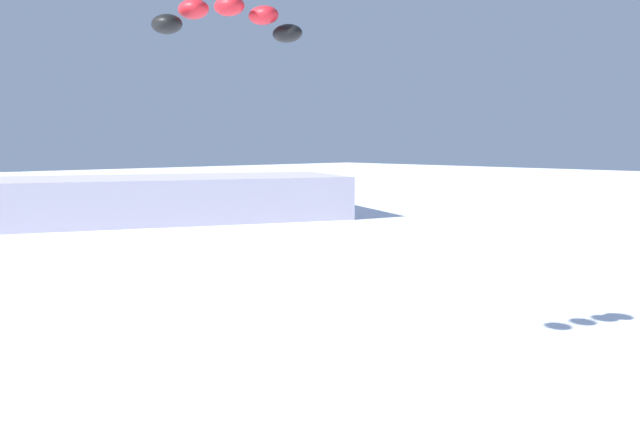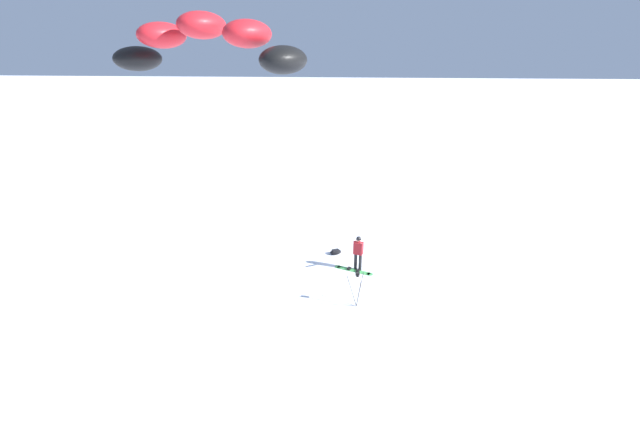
# 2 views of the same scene
# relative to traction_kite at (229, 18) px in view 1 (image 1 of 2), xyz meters

# --- Properties ---
(traction_kite) EXTENTS (2.07, 3.86, 0.98)m
(traction_kite) POSITION_rel_traction_kite_xyz_m (0.00, 0.00, 0.00)
(traction_kite) COLOR black
(distant_ridge) EXTENTS (24.12, 36.37, 3.56)m
(distant_ridge) POSITION_rel_traction_kite_xyz_m (-36.96, 16.49, -7.59)
(distant_ridge) COLOR #AEA8BA
(distant_ridge) RESTS_ON ground_plane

